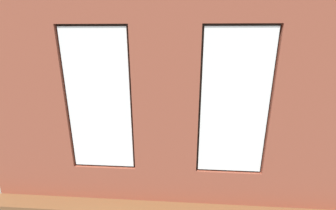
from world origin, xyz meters
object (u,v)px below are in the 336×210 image
object	(u,v)px
potted_plant_foreground_right	(114,96)
papasan_chair	(160,101)
coffee_table	(160,114)
remote_silver	(163,114)
potted_plant_near_tv	(81,123)
potted_plant_mid_room_small	(204,118)
cup_ceramic	(160,111)
media_console	(81,123)
potted_plant_corner_far_left	(304,155)
potted_plant_corner_near_left	(244,93)
couch_left	(258,125)
potted_plant_by_left_couch	(232,105)
couch_by_window	(132,159)
tv_flatscreen	(79,102)
potted_plant_between_couches	(210,141)

from	to	relation	value
potted_plant_foreground_right	papasan_chair	bearing A→B (deg)	166.01
coffee_table	potted_plant_foreground_right	world-z (taller)	potted_plant_foreground_right
remote_silver	potted_plant_near_tv	size ratio (longest dim) A/B	0.13
papasan_chair	potted_plant_mid_room_small	bearing A→B (deg)	144.07
cup_ceramic	media_console	world-z (taller)	cup_ceramic
potted_plant_corner_far_left	potted_plant_corner_near_left	xyz separation A→B (m)	(-0.01, -4.24, 0.05)
couch_left	potted_plant_corner_near_left	size ratio (longest dim) A/B	1.79
couch_left	media_console	xyz separation A→B (m)	(4.83, -0.02, -0.09)
potted_plant_by_left_couch	papasan_chair	bearing A→B (deg)	-6.71
couch_by_window	couch_left	xyz separation A→B (m)	(-2.95, -1.89, 0.00)
cup_ceramic	potted_plant_corner_far_left	world-z (taller)	potted_plant_corner_far_left
media_console	tv_flatscreen	xyz separation A→B (m)	(0.00, -0.00, 0.61)
remote_silver	tv_flatscreen	xyz separation A→B (m)	(2.29, 0.36, 0.40)
papasan_chair	potted_plant_by_left_couch	world-z (taller)	papasan_chair
remote_silver	potted_plant_corner_far_left	size ratio (longest dim) A/B	0.19
couch_by_window	potted_plant_mid_room_small	world-z (taller)	couch_by_window
media_console	potted_plant_by_left_couch	distance (m)	4.67
remote_silver	potted_plant_between_couches	world-z (taller)	potted_plant_between_couches
couch_left	potted_plant_mid_room_small	size ratio (longest dim) A/B	5.99
papasan_chair	potted_plant_between_couches	size ratio (longest dim) A/B	0.86
potted_plant_foreground_right	media_console	bearing A→B (deg)	82.17
remote_silver	potted_plant_mid_room_small	bearing A→B (deg)	-53.77
remote_silver	cup_ceramic	bearing A→B (deg)	66.32
papasan_chair	potted_plant_by_left_couch	xyz separation A→B (m)	(-2.40, 0.28, -0.01)
potted_plant_between_couches	cup_ceramic	bearing A→B (deg)	-62.94
tv_flatscreen	potted_plant_corner_far_left	distance (m)	5.37
papasan_chair	potted_plant_corner_far_left	distance (m)	4.78
cup_ceramic	tv_flatscreen	bearing A→B (deg)	12.36
potted_plant_by_left_couch	potted_plant_corner_near_left	bearing A→B (deg)	-126.24
couch_left	potted_plant_corner_far_left	bearing A→B (deg)	8.98
potted_plant_near_tv	potted_plant_corner_near_left	size ratio (longest dim) A/B	1.09
couch_by_window	coffee_table	size ratio (longest dim) A/B	1.34
tv_flatscreen	remote_silver	bearing A→B (deg)	-171.04
cup_ceramic	potted_plant_corner_far_left	distance (m)	3.75
papasan_chair	remote_silver	bearing A→B (deg)	100.50
potted_plant_corner_far_left	potted_plant_between_couches	xyz separation A→B (m)	(1.62, -0.15, 0.14)
cup_ceramic	potted_plant_corner_near_left	distance (m)	3.32
tv_flatscreen	potted_plant_corner_near_left	size ratio (longest dim) A/B	0.92
papasan_chair	potted_plant_by_left_couch	size ratio (longest dim) A/B	1.60
remote_silver	media_console	distance (m)	2.33
coffee_table	potted_plant_corner_near_left	size ratio (longest dim) A/B	1.30
couch_left	coffee_table	size ratio (longest dim) A/B	1.37
potted_plant_mid_room_small	potted_plant_foreground_right	xyz separation A→B (m)	(3.19, -1.49, 0.22)
potted_plant_mid_room_small	potted_plant_foreground_right	bearing A→B (deg)	-25.03
couch_by_window	media_console	size ratio (longest dim) A/B	1.61
potted_plant_mid_room_small	potted_plant_corner_near_left	xyz separation A→B (m)	(-1.50, -1.54, 0.43)
coffee_table	papasan_chair	size ratio (longest dim) A/B	1.51
coffee_table	potted_plant_mid_room_small	bearing A→B (deg)	-170.88
couch_by_window	couch_left	bearing A→B (deg)	-147.40
potted_plant_corner_far_left	potted_plant_foreground_right	size ratio (longest dim) A/B	1.32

